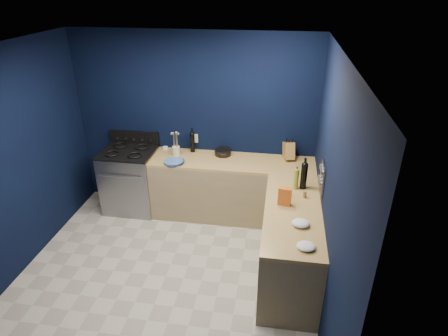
% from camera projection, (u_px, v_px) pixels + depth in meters
% --- Properties ---
extents(floor, '(3.50, 3.50, 0.02)m').
position_uv_depth(floor, '(166.00, 277.00, 4.53)').
color(floor, '#B2AD9C').
rests_on(floor, ground).
extents(ceiling, '(3.50, 3.50, 0.02)m').
position_uv_depth(ceiling, '(145.00, 52.00, 3.35)').
color(ceiling, silver).
rests_on(ceiling, ground).
extents(wall_back, '(3.50, 0.02, 2.60)m').
position_uv_depth(wall_back, '(195.00, 124.00, 5.49)').
color(wall_back, black).
rests_on(wall_back, ground).
extents(wall_right, '(0.02, 3.50, 2.60)m').
position_uv_depth(wall_right, '(330.00, 195.00, 3.70)').
color(wall_right, black).
rests_on(wall_right, ground).
extents(wall_left, '(0.02, 3.50, 2.60)m').
position_uv_depth(wall_left, '(4.00, 170.00, 4.18)').
color(wall_left, black).
rests_on(wall_left, ground).
extents(wall_front, '(3.50, 0.02, 2.60)m').
position_uv_depth(wall_front, '(70.00, 314.00, 2.39)').
color(wall_front, black).
rests_on(wall_front, ground).
extents(cab_back, '(2.30, 0.63, 0.86)m').
position_uv_depth(cab_back, '(232.00, 190.00, 5.52)').
color(cab_back, '#937E55').
rests_on(cab_back, floor).
extents(top_back, '(2.30, 0.63, 0.04)m').
position_uv_depth(top_back, '(232.00, 162.00, 5.31)').
color(top_back, olive).
rests_on(top_back, cab_back).
extents(cab_right, '(0.63, 1.67, 0.86)m').
position_uv_depth(cab_right, '(290.00, 245.00, 4.39)').
color(cab_right, '#937E55').
rests_on(cab_right, floor).
extents(top_right, '(0.63, 1.67, 0.04)m').
position_uv_depth(top_right, '(293.00, 212.00, 4.18)').
color(top_right, olive).
rests_on(top_right, cab_right).
extents(gas_range, '(0.76, 0.66, 0.92)m').
position_uv_depth(gas_range, '(131.00, 181.00, 5.70)').
color(gas_range, gray).
rests_on(gas_range, floor).
extents(oven_door, '(0.59, 0.02, 0.42)m').
position_uv_depth(oven_door, '(123.00, 192.00, 5.43)').
color(oven_door, black).
rests_on(oven_door, gas_range).
extents(cooktop, '(0.76, 0.66, 0.03)m').
position_uv_depth(cooktop, '(128.00, 152.00, 5.49)').
color(cooktop, black).
rests_on(cooktop, gas_range).
extents(backguard, '(0.76, 0.06, 0.20)m').
position_uv_depth(backguard, '(134.00, 137.00, 5.70)').
color(backguard, black).
rests_on(backguard, gas_range).
extents(spice_panel, '(0.02, 0.28, 0.38)m').
position_uv_depth(spice_panel, '(322.00, 179.00, 4.24)').
color(spice_panel, gray).
rests_on(spice_panel, wall_right).
extents(wall_outlet, '(0.09, 0.02, 0.13)m').
position_uv_depth(wall_outlet, '(195.00, 138.00, 5.57)').
color(wall_outlet, white).
rests_on(wall_outlet, wall_back).
extents(plate_stack, '(0.27, 0.27, 0.03)m').
position_uv_depth(plate_stack, '(174.00, 162.00, 5.23)').
color(plate_stack, teal).
rests_on(plate_stack, top_back).
extents(ramekin, '(0.08, 0.08, 0.03)m').
position_uv_depth(ramekin, '(165.00, 148.00, 5.67)').
color(ramekin, white).
rests_on(ramekin, top_back).
extents(utensil_crock, '(0.12, 0.12, 0.14)m').
position_uv_depth(utensil_crock, '(176.00, 151.00, 5.44)').
color(utensil_crock, '#F1E2C0').
rests_on(utensil_crock, top_back).
extents(wine_bottle_back, '(0.08, 0.08, 0.29)m').
position_uv_depth(wine_bottle_back, '(192.00, 143.00, 5.52)').
color(wine_bottle_back, black).
rests_on(wine_bottle_back, top_back).
extents(lemon_basket, '(0.25, 0.25, 0.09)m').
position_uv_depth(lemon_basket, '(223.00, 152.00, 5.46)').
color(lemon_basket, black).
rests_on(lemon_basket, top_back).
extents(knife_block, '(0.19, 0.30, 0.30)m').
position_uv_depth(knife_block, '(289.00, 151.00, 5.32)').
color(knife_block, olive).
rests_on(knife_block, top_back).
extents(wine_bottle_right, '(0.10, 0.10, 0.32)m').
position_uv_depth(wine_bottle_right, '(304.00, 176.00, 4.55)').
color(wine_bottle_right, black).
rests_on(wine_bottle_right, top_right).
extents(oil_bottle, '(0.08, 0.08, 0.26)m').
position_uv_depth(oil_bottle, '(296.00, 179.00, 4.55)').
color(oil_bottle, olive).
rests_on(oil_bottle, top_right).
extents(spice_jar_near, '(0.07, 0.07, 0.11)m').
position_uv_depth(spice_jar_near, '(288.00, 192.00, 4.43)').
color(spice_jar_near, olive).
rests_on(spice_jar_near, top_right).
extents(spice_jar_far, '(0.05, 0.05, 0.08)m').
position_uv_depth(spice_jar_far, '(305.00, 194.00, 4.40)').
color(spice_jar_far, olive).
rests_on(spice_jar_far, top_right).
extents(crouton_bag, '(0.15, 0.09, 0.21)m').
position_uv_depth(crouton_bag, '(285.00, 196.00, 4.24)').
color(crouton_bag, red).
rests_on(crouton_bag, top_right).
extents(towel_front, '(0.23, 0.22, 0.06)m').
position_uv_depth(towel_front, '(301.00, 223.00, 3.91)').
color(towel_front, white).
rests_on(towel_front, top_right).
extents(towel_end, '(0.22, 0.21, 0.05)m').
position_uv_depth(towel_end, '(306.00, 246.00, 3.58)').
color(towel_end, white).
rests_on(towel_end, top_right).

